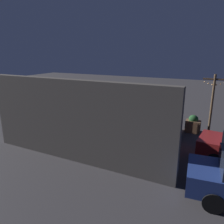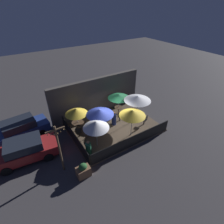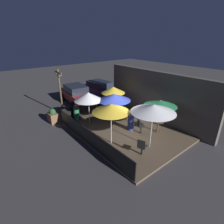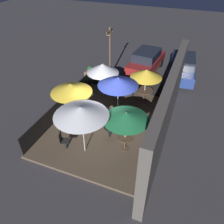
# 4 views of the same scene
# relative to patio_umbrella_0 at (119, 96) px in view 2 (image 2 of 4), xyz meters

# --- Properties ---
(ground_plane) EXTENTS (60.00, 60.00, 0.00)m
(ground_plane) POSITION_rel_patio_umbrella_0_xyz_m (-1.45, -1.46, -2.03)
(ground_plane) COLOR #383538
(patio_deck) EXTENTS (7.21, 5.38, 0.12)m
(patio_deck) POSITION_rel_patio_umbrella_0_xyz_m (-1.45, -1.46, -1.97)
(patio_deck) COLOR brown
(patio_deck) RESTS_ON ground_plane
(building_wall) EXTENTS (8.81, 0.36, 3.54)m
(building_wall) POSITION_rel_patio_umbrella_0_xyz_m (-1.45, 1.46, -0.27)
(building_wall) COLOR #4C4742
(building_wall) RESTS_ON ground_plane
(fence_front) EXTENTS (7.01, 0.05, 0.95)m
(fence_front) POSITION_rel_patio_umbrella_0_xyz_m (-1.45, -4.11, -1.44)
(fence_front) COLOR black
(fence_front) RESTS_ON patio_deck
(fence_side_left) EXTENTS (0.05, 5.18, 0.95)m
(fence_side_left) POSITION_rel_patio_umbrella_0_xyz_m (-5.01, -1.46, -1.44)
(fence_side_left) COLOR black
(fence_side_left) RESTS_ON patio_deck
(patio_umbrella_0) EXTENTS (1.98, 1.98, 2.09)m
(patio_umbrella_0) POSITION_rel_patio_umbrella_0_xyz_m (0.00, 0.00, 0.00)
(patio_umbrella_0) COLOR #B2B2B7
(patio_umbrella_0) RESTS_ON patio_deck
(patio_umbrella_1) EXTENTS (1.80, 1.80, 2.08)m
(patio_umbrella_1) POSITION_rel_patio_umbrella_0_xyz_m (-4.15, -0.20, -0.07)
(patio_umbrella_1) COLOR #B2B2B7
(patio_umbrella_1) RESTS_ON patio_deck
(patio_umbrella_2) EXTENTS (2.27, 2.27, 2.44)m
(patio_umbrella_2) POSITION_rel_patio_umbrella_0_xyz_m (0.77, -1.65, 0.32)
(patio_umbrella_2) COLOR #B2B2B7
(patio_umbrella_2) RESTS_ON patio_deck
(patio_umbrella_3) EXTENTS (1.86, 1.86, 2.20)m
(patio_umbrella_3) POSITION_rel_patio_umbrella_0_xyz_m (-3.71, -2.66, 0.02)
(patio_umbrella_3) COLOR #B2B2B7
(patio_umbrella_3) RESTS_ON patio_deck
(patio_umbrella_4) EXTENTS (2.01, 2.01, 2.34)m
(patio_umbrella_4) POSITION_rel_patio_umbrella_0_xyz_m (-0.85, -3.05, 0.20)
(patio_umbrella_4) COLOR #B2B2B7
(patio_umbrella_4) RESTS_ON patio_deck
(patio_umbrella_5) EXTENTS (2.17, 2.17, 2.09)m
(patio_umbrella_5) POSITION_rel_patio_umbrella_0_xyz_m (-2.66, -1.33, -0.04)
(patio_umbrella_5) COLOR #B2B2B7
(patio_umbrella_5) RESTS_ON patio_deck
(dining_table_0) EXTENTS (0.74, 0.74, 0.76)m
(dining_table_0) POSITION_rel_patio_umbrella_0_xyz_m (0.00, -0.00, -1.33)
(dining_table_0) COLOR #4C3828
(dining_table_0) RESTS_ON patio_deck
(dining_table_1) EXTENTS (0.99, 0.99, 0.78)m
(dining_table_1) POSITION_rel_patio_umbrella_0_xyz_m (-4.15, -0.20, -1.29)
(dining_table_1) COLOR #4C3828
(dining_table_1) RESTS_ON patio_deck
(patio_chair_0) EXTENTS (0.52, 0.52, 0.94)m
(patio_chair_0) POSITION_rel_patio_umbrella_0_xyz_m (1.00, -2.60, -1.40)
(patio_chair_0) COLOR black
(patio_chair_0) RESTS_ON patio_deck
(patio_chair_1) EXTENTS (0.51, 0.51, 0.93)m
(patio_chair_1) POSITION_rel_patio_umbrella_0_xyz_m (-4.45, -1.07, -1.40)
(patio_chair_1) COLOR black
(patio_chair_1) RESTS_ON patio_deck
(patio_chair_2) EXTENTS (0.54, 0.54, 0.95)m
(patio_chair_2) POSITION_rel_patio_umbrella_0_xyz_m (-0.53, -1.02, -1.39)
(patio_chair_2) COLOR black
(patio_chair_2) RESTS_ON patio_deck
(patron_0) EXTENTS (0.53, 0.53, 1.25)m
(patron_0) POSITION_rel_patio_umbrella_0_xyz_m (-4.64, -3.16, -1.36)
(patron_0) COLOR #236642
(patron_0) RESTS_ON patio_deck
(patron_1) EXTENTS (0.55, 0.55, 1.30)m
(patron_1) POSITION_rel_patio_umbrella_0_xyz_m (-1.24, -1.14, -1.34)
(patron_1) COLOR navy
(patron_1) RESTS_ON patio_deck
(planter_box) EXTENTS (0.83, 0.58, 1.05)m
(planter_box) POSITION_rel_patio_umbrella_0_xyz_m (-5.65, -4.48, -1.57)
(planter_box) COLOR brown
(planter_box) RESTS_ON ground_plane
(light_post) EXTENTS (1.10, 0.12, 3.54)m
(light_post) POSITION_rel_patio_umbrella_0_xyz_m (-6.55, -3.36, -0.04)
(light_post) COLOR brown
(light_post) RESTS_ON ground_plane
(parked_car_0) EXTENTS (4.29, 2.10, 1.62)m
(parked_car_0) POSITION_rel_patio_umbrella_0_xyz_m (-8.35, -1.17, -1.19)
(parked_car_0) COLOR maroon
(parked_car_0) RESTS_ON ground_plane
(parked_car_1) EXTENTS (4.36, 2.10, 1.62)m
(parked_car_1) POSITION_rel_patio_umbrella_0_xyz_m (-8.29, 1.43, -1.19)
(parked_car_1) COLOR navy
(parked_car_1) RESTS_ON ground_plane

